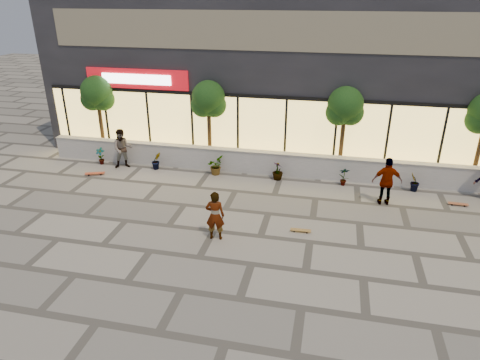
% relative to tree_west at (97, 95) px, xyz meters
% --- Properties ---
extents(ground, '(80.00, 80.00, 0.00)m').
position_rel_tree_west_xyz_m(ground, '(9.00, -7.70, -2.99)').
color(ground, '#A49E8E').
rests_on(ground, ground).
extents(planter_wall, '(22.00, 0.42, 1.04)m').
position_rel_tree_west_xyz_m(planter_wall, '(9.00, -0.70, -2.46)').
color(planter_wall, silver).
rests_on(planter_wall, ground).
extents(retail_building, '(24.00, 9.17, 8.50)m').
position_rel_tree_west_xyz_m(retail_building, '(9.00, 4.79, 1.26)').
color(retail_building, black).
rests_on(retail_building, ground).
extents(shrub_a, '(0.43, 0.29, 0.81)m').
position_rel_tree_west_xyz_m(shrub_a, '(0.50, -1.25, -2.58)').
color(shrub_a, '#133D13').
rests_on(shrub_a, ground).
extents(shrub_b, '(0.57, 0.57, 0.81)m').
position_rel_tree_west_xyz_m(shrub_b, '(3.30, -1.25, -2.58)').
color(shrub_b, '#133D13').
rests_on(shrub_b, ground).
extents(shrub_c, '(0.68, 0.77, 0.81)m').
position_rel_tree_west_xyz_m(shrub_c, '(6.10, -1.25, -2.58)').
color(shrub_c, '#133D13').
rests_on(shrub_c, ground).
extents(shrub_d, '(0.64, 0.64, 0.81)m').
position_rel_tree_west_xyz_m(shrub_d, '(8.90, -1.25, -2.58)').
color(shrub_d, '#133D13').
rests_on(shrub_d, ground).
extents(shrub_e, '(0.46, 0.35, 0.81)m').
position_rel_tree_west_xyz_m(shrub_e, '(11.70, -1.25, -2.58)').
color(shrub_e, '#133D13').
rests_on(shrub_e, ground).
extents(shrub_f, '(0.55, 0.57, 0.81)m').
position_rel_tree_west_xyz_m(shrub_f, '(14.50, -1.25, -2.58)').
color(shrub_f, '#133D13').
rests_on(shrub_f, ground).
extents(tree_west, '(1.60, 1.50, 3.92)m').
position_rel_tree_west_xyz_m(tree_west, '(0.00, 0.00, 0.00)').
color(tree_west, '#473319').
rests_on(tree_west, ground).
extents(tree_midwest, '(1.60, 1.50, 3.92)m').
position_rel_tree_west_xyz_m(tree_midwest, '(5.50, 0.00, 0.00)').
color(tree_midwest, '#473319').
rests_on(tree_midwest, ground).
extents(tree_mideast, '(1.60, 1.50, 3.92)m').
position_rel_tree_west_xyz_m(tree_mideast, '(11.50, 0.00, 0.00)').
color(tree_mideast, '#473319').
rests_on(tree_mideast, ground).
extents(skater_center, '(0.66, 0.48, 1.70)m').
position_rel_tree_west_xyz_m(skater_center, '(7.56, -6.50, -2.14)').
color(skater_center, white).
rests_on(skater_center, ground).
extents(skater_left, '(1.10, 1.01, 1.84)m').
position_rel_tree_west_xyz_m(skater_left, '(1.76, -1.40, -2.07)').
color(skater_left, tan).
rests_on(skater_left, ground).
extents(skater_right_near, '(1.15, 0.57, 1.89)m').
position_rel_tree_west_xyz_m(skater_right_near, '(13.23, -2.68, -2.04)').
color(skater_right_near, white).
rests_on(skater_right_near, ground).
extents(skateboard_center, '(0.70, 0.20, 0.08)m').
position_rel_tree_west_xyz_m(skateboard_center, '(10.28, -5.50, -2.92)').
color(skateboard_center, olive).
rests_on(skateboard_center, ground).
extents(skateboard_left, '(0.87, 0.50, 0.10)m').
position_rel_tree_west_xyz_m(skateboard_left, '(0.88, -2.52, -2.90)').
color(skateboard_left, '#B74222').
rests_on(skateboard_left, ground).
extents(skateboard_right_near, '(0.73, 0.22, 0.09)m').
position_rel_tree_west_xyz_m(skateboard_right_near, '(16.00, -2.22, -2.91)').
color(skateboard_right_near, '#9B5232').
rests_on(skateboard_right_near, ground).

